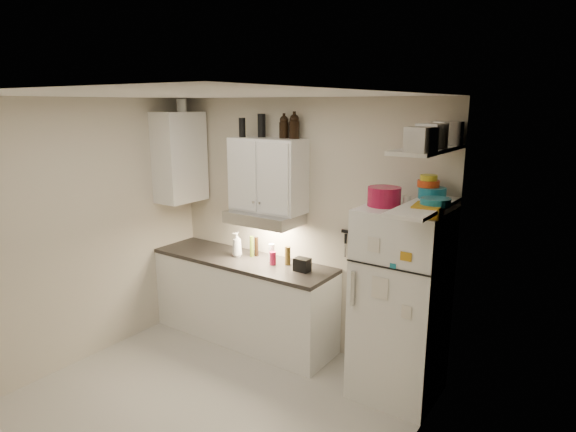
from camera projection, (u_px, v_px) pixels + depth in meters
The scene contains 36 objects.
floor at pixel (204, 410), 4.10m from camera, with size 3.20×3.00×0.02m, color #BBB6AC.
ceiling at pixel (190, 93), 3.51m from camera, with size 3.20×3.00×0.02m, color white.
back_wall at pixel (301, 225), 5.02m from camera, with size 3.20×0.02×2.60m, color beige.
left_wall at pixel (79, 234), 4.69m from camera, with size 0.02×3.00×2.60m, color beige.
right_wall at pixel (389, 313), 2.92m from camera, with size 0.02×3.00×2.60m, color beige.
base_cabinet at pixel (243, 300), 5.27m from camera, with size 2.10×0.60×0.88m, color white.
countertop at pixel (242, 260), 5.16m from camera, with size 2.10×0.62×0.04m, color #292523.
upper_cabinet at pixel (268, 175), 4.92m from camera, with size 0.80×0.33×0.75m, color white.
side_cabinet at pixel (180, 157), 5.41m from camera, with size 0.33×0.55×1.00m, color white.
range_hood at pixel (264, 218), 4.97m from camera, with size 0.76×0.46×0.12m, color silver.
fridge at pixel (400, 304), 4.15m from camera, with size 0.70×0.68×1.70m, color white.
shelf_hi at pixel (428, 149), 3.62m from camera, with size 0.30×0.95×0.03m, color white.
shelf_lo at pixel (425, 206), 3.72m from camera, with size 0.30×0.95×0.03m, color white.
knife_strip at pixel (361, 234), 4.61m from camera, with size 0.42×0.02×0.03m, color black.
dutch_oven at pixel (384, 196), 4.02m from camera, with size 0.28×0.28×0.16m, color #A11238.
book_stack at pixel (428, 210), 3.66m from camera, with size 0.21×0.26×0.09m, color #C48A18.
spice_jar at pixel (407, 202), 3.96m from camera, with size 0.06×0.06×0.10m, color silver.
stock_pot at pixel (447, 133), 3.85m from camera, with size 0.26×0.26×0.19m, color silver.
tin_a at pixel (431, 136), 3.51m from camera, with size 0.18×0.16×0.18m, color #AAAAAD.
tin_b at pixel (421, 140), 3.24m from camera, with size 0.17×0.17×0.17m, color #AAAAAD.
bowl_teal at pixel (432, 193), 3.96m from camera, with size 0.23×0.23×0.09m, color teal.
bowl_orange at pixel (428, 184), 3.98m from camera, with size 0.18×0.18×0.05m, color #DB4114.
bowl_yellow at pixel (429, 178), 3.97m from camera, with size 0.14×0.14×0.05m, color gold.
plates at pixel (435, 202), 3.68m from camera, with size 0.23×0.23×0.06m, color teal.
growler_a at pixel (284, 127), 4.79m from camera, with size 0.10×0.10×0.23m, color black, non-canonical shape.
growler_b at pixel (294, 126), 4.72m from camera, with size 0.10×0.10×0.24m, color black, non-canonical shape.
thermos_a at pixel (262, 126), 4.93m from camera, with size 0.08×0.08×0.24m, color black.
thermos_b at pixel (242, 128), 4.94m from camera, with size 0.07×0.07×0.20m, color black.
side_jar at pixel (182, 105), 5.25m from camera, with size 0.10×0.10×0.14m, color silver.
soap_bottle at pixel (237, 243), 5.19m from camera, with size 0.11×0.12×0.30m, color white.
pepper_mill at pixel (288, 256), 4.94m from camera, with size 0.06×0.06×0.19m, color brown.
oil_bottle at pixel (252, 246), 5.19m from camera, with size 0.04×0.04×0.23m, color #4D6318.
vinegar_bottle at pixel (256, 247), 5.22m from camera, with size 0.04×0.04×0.21m, color black.
clear_bottle at pixel (272, 253), 5.04m from camera, with size 0.06×0.06×0.19m, color silver.
red_jar at pixel (273, 258), 4.94m from camera, with size 0.07×0.07×0.14m, color #A11238.
caddy at pixel (302, 265), 4.75m from camera, with size 0.15×0.11×0.13m, color black.
Camera 1 is at (2.64, -2.58, 2.53)m, focal length 30.00 mm.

